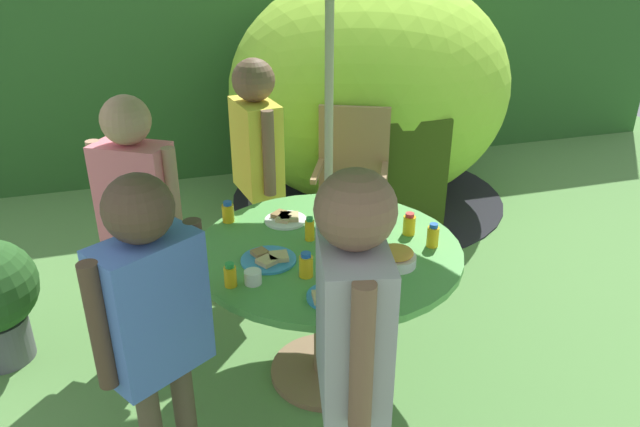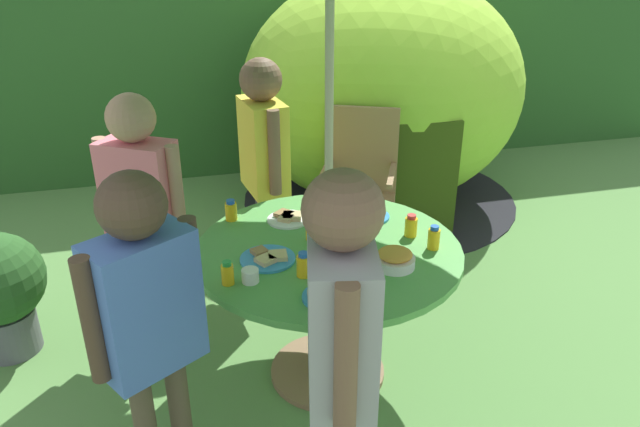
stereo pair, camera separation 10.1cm
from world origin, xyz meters
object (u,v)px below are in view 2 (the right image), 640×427
Objects in this scene: child_in_blue_shirt at (146,304)px; juice_bottle_far_right at (434,238)px; juice_bottle_near_right at (411,226)px; cup_near at (250,276)px; juice_bottle_center_back at (304,265)px; child_in_pink_shirt at (141,193)px; plate_front_edge at (288,218)px; plate_mid_right at (370,215)px; juice_bottle_center_front at (228,273)px; garden_table at (328,280)px; dome_tent at (383,92)px; child_in_yellow_shirt at (264,147)px; plate_back_edge at (268,258)px; child_in_grey_shirt at (341,324)px; wooden_chair at (360,181)px; snack_bowl at (395,259)px; juice_bottle_far_left at (231,211)px; plate_near_left at (329,296)px; juice_bottle_mid_left at (310,229)px.

child_in_blue_shirt reaches higher than juice_bottle_far_right.
cup_near is at bearing -164.33° from juice_bottle_near_right.
child_in_pink_shirt is at bearing 131.92° from juice_bottle_center_back.
plate_front_edge is at bearing 18.67° from child_in_blue_shirt.
juice_bottle_center_back is (-0.57, -0.23, 0.00)m from juice_bottle_near_right.
juice_bottle_center_front is (-0.76, -0.45, 0.04)m from plate_mid_right.
garden_table is 0.39m from plate_front_edge.
dome_tent reaches higher than juice_bottle_far_right.
child_in_yellow_shirt is 1.02m from plate_back_edge.
juice_bottle_near_right is at bearing -22.45° from child_in_grey_shirt.
wooden_chair is at bearing -7.28° from child_in_grey_shirt.
dome_tent is 2.40m from snack_bowl.
dome_tent is 1.78× the size of child_in_pink_shirt.
juice_bottle_far_left is (-0.21, 1.22, -0.14)m from child_in_grey_shirt.
juice_bottle_near_right is at bearing 13.63° from juice_bottle_center_front.
plate_back_edge is at bearing -116.84° from dome_tent.
dome_tent reaches higher than plate_front_edge.
plate_front_edge is at bearing 65.93° from plate_back_edge.
juice_bottle_far_right reaches higher than plate_back_edge.
child_in_pink_shirt is 6.51× the size of plate_front_edge.
juice_bottle_center_back reaches higher than plate_near_left.
plate_front_edge is 0.24m from juice_bottle_mid_left.
wooden_chair is at bearing 51.12° from plate_front_edge.
juice_bottle_center_front is (-0.19, -0.15, 0.04)m from plate_back_edge.
juice_bottle_far_left is at bearing -32.94° from child_in_yellow_shirt.
wooden_chair is 0.76× the size of child_in_blue_shirt.
juice_bottle_far_right is at bearing -67.56° from wooden_chair.
plate_mid_right is 1.72× the size of juice_bottle_mid_left.
child_in_yellow_shirt reaches higher than plate_near_left.
cup_near is at bearing -89.38° from juice_bottle_far_left.
garden_table is 6.14× the size of plate_mid_right.
snack_bowl is 2.45× the size of cup_near.
plate_front_edge is 0.72m from plate_near_left.
plate_front_edge is 0.28m from juice_bottle_far_left.
dome_tent is at bearing 126.32° from child_in_yellow_shirt.
juice_bottle_far_right is (-0.05, -1.22, 0.21)m from wooden_chair.
child_in_pink_shirt is at bearing -131.02° from wooden_chair.
child_in_yellow_shirt is 1.17m from juice_bottle_center_back.
child_in_grey_shirt is at bearing -62.02° from child_in_blue_shirt.
juice_bottle_far_right reaches higher than juice_bottle_far_left.
wooden_chair is 0.72× the size of child_in_grey_shirt.
garden_table is 10.58× the size of juice_bottle_mid_left.
juice_bottle_far_right reaches higher than snack_bowl.
child_in_blue_shirt is 0.67m from plate_back_edge.
child_in_blue_shirt is (-1.28, -1.57, 0.30)m from wooden_chair.
plate_back_edge is 0.74m from juice_bottle_far_right.
juice_bottle_near_right is at bearing 21.77° from child_in_yellow_shirt.
garden_table is 5.02× the size of plate_back_edge.
child_in_blue_shirt is 6.81× the size of plate_mid_right.
plate_mid_right reaches higher than garden_table.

